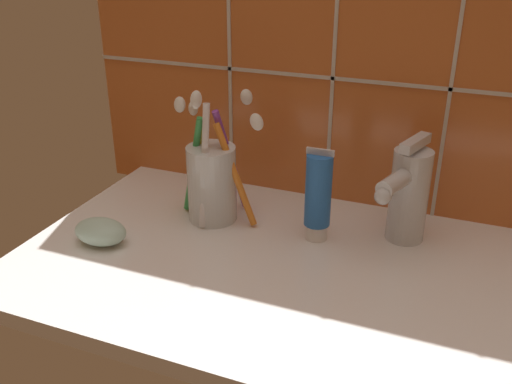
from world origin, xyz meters
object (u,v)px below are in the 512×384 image
object	(u,v)px
toothpaste_tube	(318,196)
soap_bar	(101,232)
toothbrush_cup	(212,178)
sink_faucet	(407,193)

from	to	relation	value
toothpaste_tube	soap_bar	bearing A→B (deg)	-155.52
toothbrush_cup	soap_bar	world-z (taller)	toothbrush_cup
sink_faucet	toothpaste_tube	bearing A→B (deg)	-52.64
toothpaste_tube	soap_bar	world-z (taller)	toothpaste_tube
toothpaste_tube	soap_bar	size ratio (longest dim) A/B	1.76
soap_bar	toothpaste_tube	bearing A→B (deg)	24.48
toothbrush_cup	soap_bar	distance (cm)	15.96
sink_faucet	soap_bar	distance (cm)	38.73
toothpaste_tube	soap_bar	xyz separation A→B (cm)	(-24.96, -11.37, -4.44)
toothbrush_cup	toothpaste_tube	bearing A→B (deg)	-0.41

